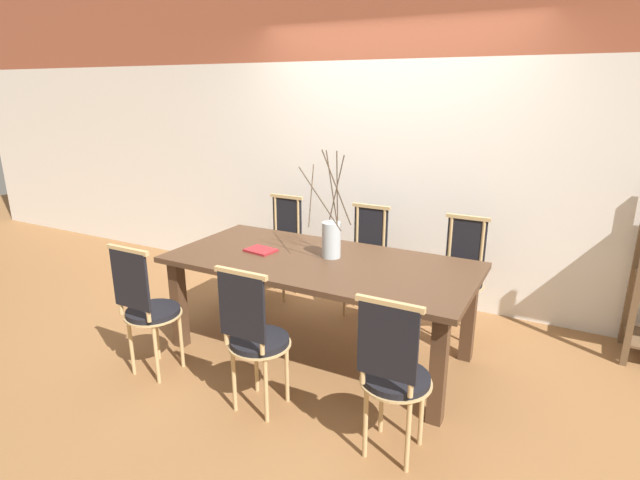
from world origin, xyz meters
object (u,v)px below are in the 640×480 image
(dining_table, at_px, (320,272))
(book_stack, at_px, (261,250))
(vase_centerpiece, at_px, (331,238))
(chair_near_center, at_px, (393,372))
(chair_far_center, at_px, (461,272))

(dining_table, xyz_separation_m, book_stack, (-0.49, -0.04, 0.10))
(vase_centerpiece, height_order, book_stack, vase_centerpiece)
(vase_centerpiece, bearing_deg, book_stack, -166.08)
(chair_near_center, xyz_separation_m, book_stack, (-1.35, 0.78, 0.23))
(chair_far_center, bearing_deg, chair_near_center, 90.92)
(chair_far_center, relative_size, vase_centerpiece, 1.20)
(chair_far_center, bearing_deg, book_stack, 32.83)
(chair_near_center, distance_m, chair_far_center, 1.64)
(chair_far_center, height_order, book_stack, chair_far_center)
(chair_near_center, xyz_separation_m, chair_far_center, (-0.03, 1.64, 0.00))
(dining_table, bearing_deg, vase_centerpiece, 66.49)
(dining_table, xyz_separation_m, chair_near_center, (0.86, -0.82, -0.12))
(vase_centerpiece, distance_m, book_stack, 0.56)
(chair_far_center, xyz_separation_m, vase_centerpiece, (-0.79, -0.72, 0.36))
(dining_table, bearing_deg, book_stack, -175.77)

